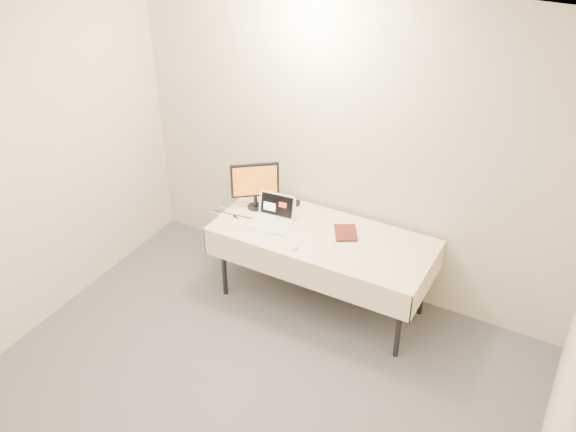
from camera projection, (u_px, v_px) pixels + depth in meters
The scene contains 9 objects.
back_wall at pixel (349, 147), 5.35m from camera, with size 4.00×0.10×2.70m, color beige.
table at pixel (323, 241), 5.38m from camera, with size 1.86×0.81×0.74m.
laptop at pixel (273, 216), 5.48m from camera, with size 0.36×0.32×0.23m.
monitor at pixel (255, 182), 5.58m from camera, with size 0.35×0.28×0.44m.
book at pixel (335, 222), 5.29m from camera, with size 0.18×0.02×0.24m, color maroon.
alarm_clock at pixel (294, 202), 5.75m from camera, with size 0.11×0.05×0.05m.
clicker at pixel (294, 248), 5.17m from camera, with size 0.04×0.09×0.02m, color silver.
paper_form at pixel (346, 237), 5.32m from camera, with size 0.12×0.31×0.00m, color beige.
usb_dongle at pixel (236, 217), 5.57m from camera, with size 0.06×0.02×0.01m, color black.
Camera 1 is at (1.87, -1.97, 3.75)m, focal length 40.00 mm.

